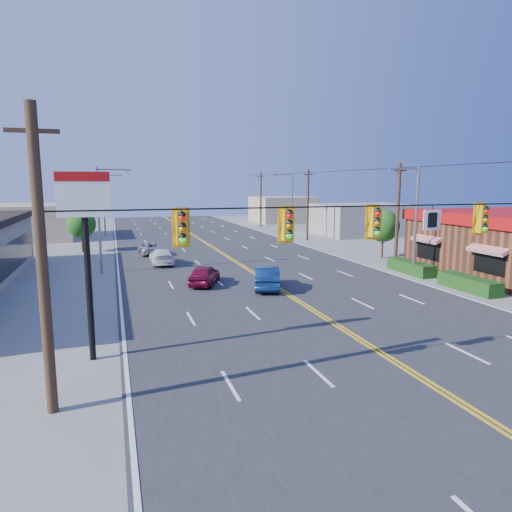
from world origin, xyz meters
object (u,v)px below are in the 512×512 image
object	(u,v)px
signal_span	(400,236)
car_blue	(267,278)
pizza_hut_sign	(85,227)
car_white	(162,257)
car_magenta	(204,275)
car_silver	(150,249)

from	to	relation	value
signal_span	car_blue	size ratio (longest dim) A/B	5.53
pizza_hut_sign	car_white	size ratio (longest dim) A/B	1.52
signal_span	car_blue	bearing A→B (deg)	92.52
pizza_hut_sign	car_magenta	distance (m)	14.11
signal_span	pizza_hut_sign	xyz separation A→B (m)	(-10.88, 4.00, 0.30)
pizza_hut_sign	car_magenta	bearing A→B (deg)	60.03
signal_span	car_blue	xyz separation A→B (m)	(-0.58, 13.19, -4.16)
car_blue	car_white	world-z (taller)	car_blue
signal_span	car_magenta	distance (m)	16.68
pizza_hut_sign	car_blue	bearing A→B (deg)	41.73
car_white	car_magenta	bearing A→B (deg)	102.85
car_magenta	car_silver	distance (m)	14.83
pizza_hut_sign	car_white	bearing A→B (deg)	76.83
signal_span	car_silver	size ratio (longest dim) A/B	5.77
signal_span	car_magenta	size ratio (longest dim) A/B	6.18
signal_span	car_white	xyz separation A→B (m)	(-6.11, 24.37, -4.23)
signal_span	car_white	size ratio (longest dim) A/B	5.40
pizza_hut_sign	car_blue	distance (m)	14.50
pizza_hut_sign	car_silver	xyz separation A→B (m)	(4.27, 26.21, -4.60)
pizza_hut_sign	car_blue	size ratio (longest dim) A/B	1.56
car_white	car_silver	xyz separation A→B (m)	(-0.50, 5.84, -0.07)
car_blue	car_silver	distance (m)	18.06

